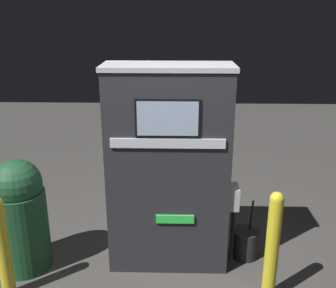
# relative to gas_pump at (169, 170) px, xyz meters

# --- Properties ---
(ground_plane) EXTENTS (14.00, 14.00, 0.00)m
(ground_plane) POSITION_rel_gas_pump_xyz_m (-0.00, -0.22, -0.95)
(ground_plane) COLOR #423F3D
(gas_pump) EXTENTS (1.19, 0.47, 1.89)m
(gas_pump) POSITION_rel_gas_pump_xyz_m (0.00, 0.00, 0.00)
(gas_pump) COLOR #28282D
(gas_pump) RESTS_ON ground_plane
(safety_bollard) EXTENTS (0.11, 0.11, 0.99)m
(safety_bollard) POSITION_rel_gas_pump_xyz_m (0.85, -0.52, -0.43)
(safety_bollard) COLOR yellow
(safety_bollard) RESTS_ON ground_plane
(trash_bin) EXTENTS (0.48, 0.48, 1.08)m
(trash_bin) POSITION_rel_gas_pump_xyz_m (-1.36, -0.13, -0.40)
(trash_bin) COLOR #1E4C2D
(trash_bin) RESTS_ON ground_plane
(safety_bollard_far) EXTENTS (0.11, 0.11, 0.93)m
(safety_bollard_far) POSITION_rel_gas_pump_xyz_m (-1.35, -0.54, -0.46)
(safety_bollard_far) COLOR yellow
(safety_bollard_far) RESTS_ON ground_plane
(squeegee_bucket) EXTENTS (0.27, 0.27, 0.63)m
(squeegee_bucket) POSITION_rel_gas_pump_xyz_m (0.75, 0.08, -0.81)
(squeegee_bucket) COLOR #262628
(squeegee_bucket) RESTS_ON ground_plane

